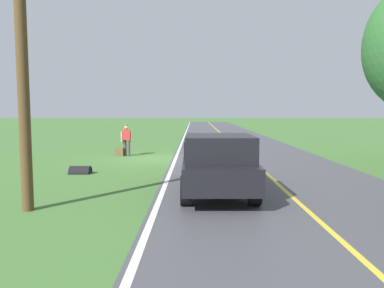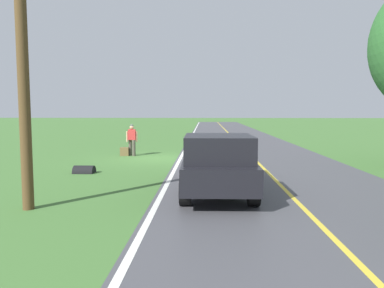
{
  "view_description": "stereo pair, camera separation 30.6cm",
  "coord_description": "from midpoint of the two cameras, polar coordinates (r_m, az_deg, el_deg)",
  "views": [
    {
      "loc": [
        -2.16,
        19.1,
        2.51
      ],
      "look_at": [
        -2.08,
        8.46,
        1.54
      ],
      "focal_mm": 34.78,
      "sensor_mm": 36.0,
      "label": 1
    },
    {
      "loc": [
        -2.46,
        19.09,
        2.51
      ],
      "look_at": [
        -2.08,
        8.46,
        1.54
      ],
      "focal_mm": 34.78,
      "sensor_mm": 36.0,
      "label": 2
    }
  ],
  "objects": [
    {
      "name": "utility_pole_roadside",
      "position": [
        10.15,
        -23.71,
        10.72
      ],
      "size": [
        0.28,
        0.28,
        7.12
      ],
      "primitive_type": "cylinder",
      "color": "brown",
      "rests_on": "ground"
    },
    {
      "name": "pickup_truck_passing",
      "position": [
        11.2,
        4.66,
        -2.73
      ],
      "size": [
        2.14,
        5.42,
        1.82
      ],
      "color": "black",
      "rests_on": "ground"
    },
    {
      "name": "road_surface",
      "position": [
        19.45,
        9.97,
        -2.27
      ],
      "size": [
        8.01,
        120.0,
        0.0
      ],
      "primitive_type": "cube",
      "color": "#47474C",
      "rests_on": "ground"
    },
    {
      "name": "drainage_culvert",
      "position": [
        15.51,
        -15.65,
        -4.29
      ],
      "size": [
        0.8,
        0.6,
        0.6
      ],
      "primitive_type": "cylinder",
      "rotation": [
        0.0,
        1.57,
        0.0
      ],
      "color": "black",
      "rests_on": "ground"
    },
    {
      "name": "suitcase_carried",
      "position": [
        20.76,
        -9.92,
        -1.15
      ],
      "size": [
        0.48,
        0.24,
        0.47
      ],
      "primitive_type": "cube",
      "rotation": [
        0.0,
        0.0,
        1.66
      ],
      "color": "brown",
      "rests_on": "ground"
    },
    {
      "name": "ground_plane",
      "position": [
        19.4,
        -4.79,
        -2.23
      ],
      "size": [
        200.0,
        200.0,
        0.0
      ],
      "primitive_type": "plane",
      "color": "#427033"
    },
    {
      "name": "lane_edge_line",
      "position": [
        19.3,
        -1.36,
        -2.24
      ],
      "size": [
        0.16,
        117.6,
        0.0
      ],
      "primitive_type": "cube",
      "color": "silver",
      "rests_on": "ground"
    },
    {
      "name": "hitchhiker_walking",
      "position": [
        20.73,
        -8.77,
        0.92
      ],
      "size": [
        0.62,
        0.51,
        1.75
      ],
      "color": "#4C473D",
      "rests_on": "ground"
    },
    {
      "name": "lane_centre_line",
      "position": [
        19.45,
        9.97,
        -2.26
      ],
      "size": [
        0.14,
        117.6,
        0.0
      ],
      "primitive_type": "cube",
      "color": "gold",
      "rests_on": "ground"
    }
  ]
}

